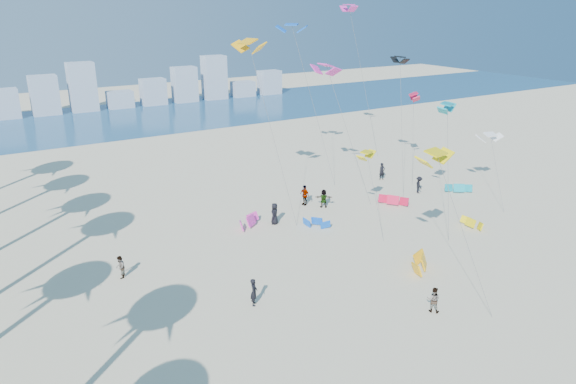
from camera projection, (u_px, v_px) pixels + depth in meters
ground at (404, 380)px, 26.14m from camera, size 220.00×220.00×0.00m
ocean at (89, 122)px, 84.14m from camera, size 220.00×220.00×0.00m
kitesurfer_near at (254, 292)px, 32.44m from camera, size 0.71×0.77×1.77m
kitesurfer_mid at (433, 300)px, 31.75m from camera, size 0.97×0.99×1.62m
kitesurfers_far at (320, 201)px, 47.58m from camera, size 30.64×8.04×1.93m
grounded_kites at (383, 220)px, 44.61m from camera, size 24.42×15.71×0.95m
flying_kites at (361, 70)px, 47.81m from camera, size 25.02×37.48×18.15m
distant_skyline at (67, 95)px, 90.59m from camera, size 85.00×3.00×8.40m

